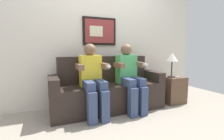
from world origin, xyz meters
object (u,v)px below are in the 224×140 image
Objects in this scene: couch at (108,92)px; person_on_left at (92,77)px; side_table_right at (172,89)px; table_lamp at (172,58)px; spare_remote_on_table at (176,77)px; person_on_right at (129,75)px.

person_on_left is at bearing -152.15° from couch.
table_lamp reaches higher than side_table_right.
table_lamp is at bearing 136.63° from spare_remote_on_table.
person_on_right is at bearing 178.96° from spare_remote_on_table.
person_on_left is 1.00× the size of person_on_right.
person_on_left is at bearing -178.52° from table_lamp.
person_on_left is 0.63m from person_on_right.
person_on_left reaches higher than table_lamp.
spare_remote_on_table is at bearing -8.07° from couch.
couch is 1.69× the size of person_on_right.
table_lamp is at bearing 2.49° from person_on_right.
person_on_left is at bearing 180.00° from person_on_right.
person_on_left is at bearing -177.82° from side_table_right.
spare_remote_on_table is (1.62, -0.02, -0.10)m from person_on_left.
couch is at bearing 152.22° from person_on_right.
person_on_left reaches higher than side_table_right.
person_on_left is (-0.32, -0.17, 0.29)m from couch.
couch reaches higher than spare_remote_on_table.
side_table_right is at bearing 23.36° from table_lamp.
couch is at bearing 175.31° from side_table_right.
person_on_right is 2.41× the size of table_lamp.
side_table_right is 1.09× the size of table_lamp.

